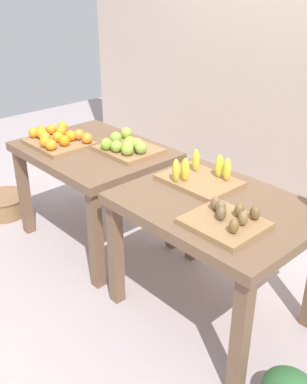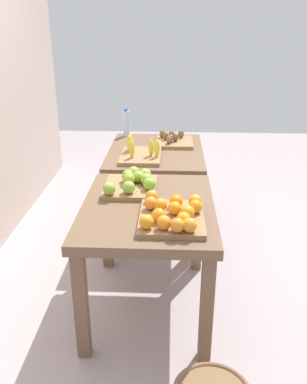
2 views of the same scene
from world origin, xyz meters
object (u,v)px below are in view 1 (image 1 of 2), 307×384
object	(u,v)px
display_table_left	(94,162)
wicker_basket	(4,204)
orange_bin	(58,139)
kiwi_bin	(227,220)
display_table_right	(215,220)
banana_crate	(200,177)
apple_bin	(127,146)

from	to	relation	value
display_table_left	wicker_basket	world-z (taller)	display_table_left
display_table_left	orange_bin	size ratio (longest dim) A/B	2.25
kiwi_bin	display_table_right	bearing A→B (deg)	141.05
display_table_right	kiwi_bin	xyz separation A→B (m)	(0.19, -0.15, 0.14)
display_table_left	wicker_basket	size ratio (longest dim) A/B	2.72
orange_bin	wicker_basket	bearing A→B (deg)	-161.90
orange_bin	kiwi_bin	world-z (taller)	orange_bin
orange_bin	kiwi_bin	bearing A→B (deg)	-0.27
banana_crate	kiwi_bin	xyz separation A→B (m)	(0.41, -0.27, -0.01)
display_table_right	apple_bin	bearing A→B (deg)	172.56
display_table_right	wicker_basket	size ratio (longest dim) A/B	2.72
display_table_right	orange_bin	xyz separation A→B (m)	(-1.34, -0.14, 0.15)
display_table_right	wicker_basket	xyz separation A→B (m)	(-1.97, -0.35, -0.54)
kiwi_bin	wicker_basket	xyz separation A→B (m)	(-2.16, -0.20, -0.68)
orange_bin	apple_bin	bearing A→B (deg)	30.11
orange_bin	banana_crate	world-z (taller)	banana_crate
display_table_right	apple_bin	size ratio (longest dim) A/B	2.50
orange_bin	apple_bin	xyz separation A→B (m)	(0.45, 0.26, -0.00)
display_table_left	wicker_basket	distance (m)	1.06
display_table_right	banana_crate	size ratio (longest dim) A/B	2.36
display_table_right	banana_crate	distance (m)	0.29
orange_bin	kiwi_bin	size ratio (longest dim) A/B	1.28
kiwi_bin	apple_bin	bearing A→B (deg)	166.02
banana_crate	apple_bin	bearing A→B (deg)	179.79
orange_bin	banana_crate	bearing A→B (deg)	13.08
apple_bin	banana_crate	world-z (taller)	banana_crate
banana_crate	wicker_basket	world-z (taller)	banana_crate
display_table_left	wicker_basket	xyz separation A→B (m)	(-0.85, -0.35, -0.54)
wicker_basket	banana_crate	bearing A→B (deg)	14.91
kiwi_bin	display_table_left	bearing A→B (deg)	173.37
apple_bin	kiwi_bin	bearing A→B (deg)	-13.98
display_table_left	display_table_right	distance (m)	1.12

